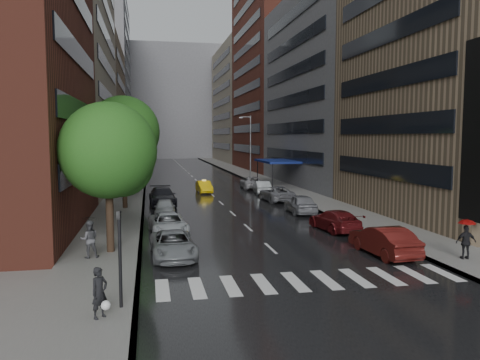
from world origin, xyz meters
The scene contains 21 objects.
ground centered at (0.00, 0.00, 0.00)m, with size 220.00×220.00×0.00m, color gray.
road centered at (0.00, 50.00, 0.01)m, with size 14.00×140.00×0.01m, color black.
sidewalk_left centered at (-9.00, 50.00, 0.07)m, with size 4.00×140.00×0.15m, color gray.
sidewalk_right centered at (9.00, 50.00, 0.07)m, with size 4.00×140.00×0.15m, color gray.
crosswalk centered at (0.20, -2.00, 0.01)m, with size 13.15×2.80×0.01m.
buildings_left centered at (-15.00, 58.79, 15.99)m, with size 8.00×108.00×38.00m.
buildings_right centered at (15.00, 56.70, 15.03)m, with size 8.05×109.10×36.00m.
building_far centered at (0.00, 118.00, 16.00)m, with size 40.00×14.00×32.00m, color slate.
tree_near centered at (-8.60, 4.36, 5.46)m, with size 5.00×5.00×7.98m.
tree_mid centered at (-8.60, 19.90, 6.57)m, with size 6.02×6.02×9.60m.
tree_far centered at (-8.60, 32.13, 4.93)m, with size 4.52×4.52×7.21m.
taxi centered at (-0.63, 30.32, 0.65)m, with size 1.38×3.96×1.30m, color #E5B70C.
parked_cars_left centered at (-5.40, 13.01, 0.71)m, with size 2.57×23.86×1.60m.
parked_cars_right centered at (5.40, 18.89, 0.73)m, with size 2.70×36.89×1.57m.
ped_bag_walker centered at (-8.22, -4.93, 0.98)m, with size 0.74×0.74×1.72m.
ped_black_umbrella centered at (-9.53, 3.25, 1.38)m, with size 1.02×0.98×2.09m.
ped_red_umbrella centered at (8.74, -0.56, 1.33)m, with size 1.05×0.82×2.01m.
traffic_light centered at (-7.60, -4.05, 2.23)m, with size 0.18×0.15×3.45m.
street_lamp_left centered at (-7.72, 30.00, 4.89)m, with size 1.74×0.22×9.00m.
street_lamp_right centered at (7.72, 45.00, 4.89)m, with size 1.74×0.22×9.00m.
awning centered at (8.98, 35.00, 3.13)m, with size 4.00×8.00×3.12m.
Camera 1 is at (-6.54, -20.64, 6.18)m, focal length 35.00 mm.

